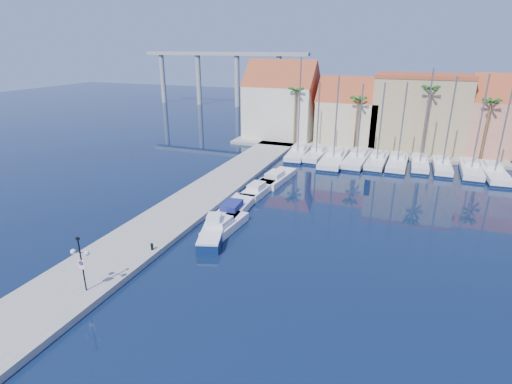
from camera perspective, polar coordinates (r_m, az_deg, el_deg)
ground at (r=29.83m, az=-6.05°, el=-12.90°), size 260.00×260.00×0.00m
quay_west at (r=44.19m, az=-8.58°, el=-1.21°), size 6.00×77.00×0.50m
shore_north at (r=71.87m, az=19.27°, el=6.27°), size 54.00×16.00×0.50m
lamp_post at (r=29.10m, az=-23.78°, el=-8.38°), size 1.36×0.52×4.04m
bollard at (r=33.98m, az=-14.64°, el=-7.56°), size 0.22×0.22×0.55m
fishing_boat at (r=35.73m, az=-6.20°, el=-5.77°), size 3.45×5.87×1.95m
motorboat_west_0 at (r=37.26m, az=-4.50°, el=-4.80°), size 2.36×6.13×1.40m
motorboat_west_1 at (r=40.98m, az=-3.15°, el=-2.37°), size 2.79×7.42×1.40m
motorboat_west_2 at (r=46.35m, az=0.33°, el=0.40°), size 2.39×6.56×1.40m
motorboat_west_3 at (r=50.59m, az=2.99°, el=2.10°), size 3.06×7.65×1.40m
sailboat_0 at (r=62.49m, az=6.07°, el=5.66°), size 3.33×9.92×14.64m
sailboat_1 at (r=62.15m, az=8.72°, el=5.42°), size 2.83×9.33×11.28m
sailboat_2 at (r=60.15m, az=11.10°, el=4.76°), size 3.28×11.55×12.35m
sailboat_3 at (r=60.79m, az=14.29°, el=4.67°), size 3.47×11.06×11.25m
sailboat_4 at (r=60.43m, az=16.93°, el=4.34°), size 2.87×9.59×11.54m
sailboat_5 at (r=60.48m, az=19.58°, el=4.05°), size 2.83×9.77×11.62m
sailboat_6 at (r=60.93m, az=22.34°, el=3.87°), size 2.42×8.53×13.47m
sailboat_7 at (r=60.96m, az=25.03°, el=3.46°), size 2.41×8.66×12.58m
sailboat_8 at (r=61.16m, az=28.34°, el=2.96°), size 2.77×9.72×12.93m
sailboat_9 at (r=60.88m, az=30.79°, el=2.42°), size 3.19×10.18×11.54m
building_0 at (r=73.05m, az=3.67°, el=12.58°), size 12.30×9.00×13.50m
building_1 at (r=70.59m, az=13.13°, el=10.82°), size 10.30×8.00×11.00m
building_2 at (r=70.76m, az=22.29°, el=10.67°), size 14.20×10.20×11.50m
building_3 at (r=71.06m, az=32.00°, el=8.83°), size 10.30×8.00×12.00m
palm_0 at (r=66.86m, az=5.74°, el=14.01°), size 2.60×2.60×10.15m
palm_1 at (r=65.02m, az=14.42°, el=12.48°), size 2.60×2.60×9.15m
palm_2 at (r=64.38m, az=23.64°, el=13.08°), size 2.60×2.60×11.15m
palm_3 at (r=65.30m, az=30.55°, el=10.81°), size 2.60×2.60×9.65m
viaduct at (r=115.97m, az=-5.14°, el=17.23°), size 48.00×2.20×14.45m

